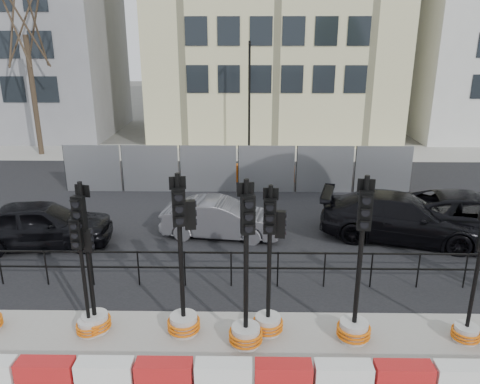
{
  "coord_description": "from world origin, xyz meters",
  "views": [
    {
      "loc": [
        0.39,
        -9.58,
        6.21
      ],
      "look_at": [
        0.2,
        3.0,
        2.01
      ],
      "focal_mm": 35.0,
      "sensor_mm": 36.0,
      "label": 1
    }
  ],
  "objects_px": {
    "traffic_signal_h": "(469,316)",
    "car_c": "(402,217)",
    "traffic_signal_d": "(183,298)",
    "car_a": "(40,224)"
  },
  "relations": [
    {
      "from": "traffic_signal_h",
      "to": "car_c",
      "type": "relative_size",
      "value": 0.56
    },
    {
      "from": "traffic_signal_d",
      "to": "traffic_signal_h",
      "type": "xyz_separation_m",
      "value": [
        6.04,
        -0.19,
        -0.24
      ]
    },
    {
      "from": "traffic_signal_d",
      "to": "traffic_signal_h",
      "type": "bearing_deg",
      "value": -12.71
    },
    {
      "from": "traffic_signal_d",
      "to": "car_c",
      "type": "distance_m",
      "value": 8.14
    },
    {
      "from": "traffic_signal_d",
      "to": "car_a",
      "type": "bearing_deg",
      "value": 127.3
    },
    {
      "from": "traffic_signal_h",
      "to": "car_c",
      "type": "distance_m",
      "value": 5.36
    },
    {
      "from": "traffic_signal_d",
      "to": "car_a",
      "type": "height_order",
      "value": "traffic_signal_d"
    },
    {
      "from": "traffic_signal_h",
      "to": "car_a",
      "type": "bearing_deg",
      "value": 168.59
    },
    {
      "from": "car_a",
      "to": "car_c",
      "type": "height_order",
      "value": "car_c"
    },
    {
      "from": "car_c",
      "to": "car_a",
      "type": "bearing_deg",
      "value": 108.4
    }
  ]
}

